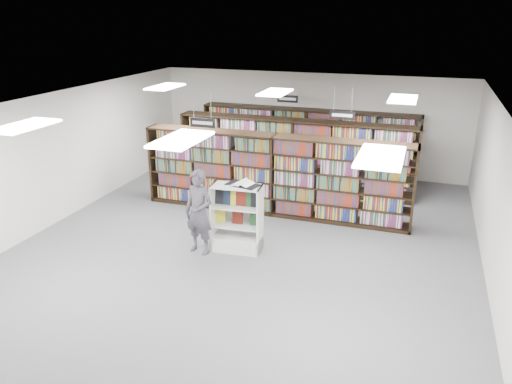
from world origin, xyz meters
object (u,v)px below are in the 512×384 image
(shopper, at_px, (199,212))
(bookshelf_row_near, at_px, (274,175))
(open_book, at_px, (242,184))
(endcap_display, at_px, (238,228))

(shopper, bearing_deg, bookshelf_row_near, 83.75)
(open_book, distance_m, shopper, 1.13)
(bookshelf_row_near, height_order, open_book, bookshelf_row_near)
(bookshelf_row_near, distance_m, open_book, 2.32)
(endcap_display, bearing_deg, bookshelf_row_near, 81.69)
(endcap_display, relative_size, open_book, 1.96)
(bookshelf_row_near, height_order, shopper, bookshelf_row_near)
(bookshelf_row_near, relative_size, shopper, 3.71)
(bookshelf_row_near, distance_m, endcap_display, 2.37)
(bookshelf_row_near, xyz_separation_m, open_book, (-0.03, -2.26, 0.50))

